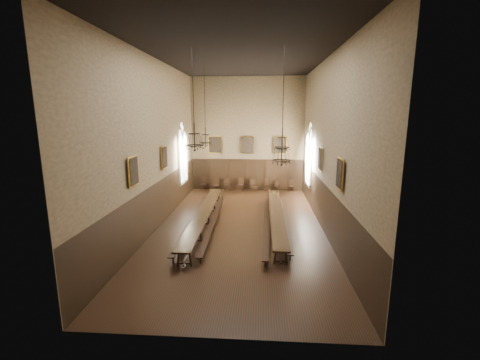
# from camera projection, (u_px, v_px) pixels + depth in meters

# --- Properties ---
(floor) EXTENTS (9.00, 18.00, 0.02)m
(floor) POSITION_uv_depth(u_px,v_px,m) (240.00, 227.00, 17.70)
(floor) COLOR black
(floor) RESTS_ON ground
(ceiling) EXTENTS (9.00, 18.00, 0.02)m
(ceiling) POSITION_uv_depth(u_px,v_px,m) (240.00, 54.00, 15.88)
(ceiling) COLOR black
(ceiling) RESTS_ON ground
(wall_back) EXTENTS (9.00, 0.02, 9.00)m
(wall_back) POSITION_uv_depth(u_px,v_px,m) (247.00, 135.00, 25.59)
(wall_back) COLOR #8E7B57
(wall_back) RESTS_ON ground
(wall_front) EXTENTS (9.00, 0.02, 9.00)m
(wall_front) POSITION_uv_depth(u_px,v_px,m) (216.00, 180.00, 7.98)
(wall_front) COLOR #8E7B57
(wall_front) RESTS_ON ground
(wall_left) EXTENTS (0.02, 18.00, 9.00)m
(wall_left) POSITION_uv_depth(u_px,v_px,m) (156.00, 145.00, 17.08)
(wall_left) COLOR #8E7B57
(wall_left) RESTS_ON ground
(wall_right) EXTENTS (0.02, 18.00, 9.00)m
(wall_right) POSITION_uv_depth(u_px,v_px,m) (327.00, 146.00, 16.50)
(wall_right) COLOR #8E7B57
(wall_right) RESTS_ON ground
(wainscot_panelling) EXTENTS (9.00, 18.00, 2.50)m
(wainscot_panelling) POSITION_uv_depth(u_px,v_px,m) (240.00, 205.00, 17.44)
(wainscot_panelling) COLOR black
(wainscot_panelling) RESTS_ON floor
(table_left) EXTENTS (0.86, 10.80, 0.84)m
(table_left) POSITION_uv_depth(u_px,v_px,m) (204.00, 219.00, 17.78)
(table_left) COLOR black
(table_left) RESTS_ON floor
(table_right) EXTENTS (0.76, 10.20, 0.80)m
(table_right) POSITION_uv_depth(u_px,v_px,m) (276.00, 220.00, 17.70)
(table_right) COLOR black
(table_right) RESTS_ON floor
(bench_left_outer) EXTENTS (0.61, 9.78, 0.44)m
(bench_left_outer) POSITION_uv_depth(u_px,v_px,m) (192.00, 222.00, 17.73)
(bench_left_outer) COLOR black
(bench_left_outer) RESTS_ON floor
(bench_left_inner) EXTENTS (0.56, 9.77, 0.44)m
(bench_left_inner) POSITION_uv_depth(u_px,v_px,m) (213.00, 222.00, 17.71)
(bench_left_inner) COLOR black
(bench_left_inner) RESTS_ON floor
(bench_right_inner) EXTENTS (0.51, 9.73, 0.44)m
(bench_right_inner) POSITION_uv_depth(u_px,v_px,m) (266.00, 224.00, 17.38)
(bench_right_inner) COLOR black
(bench_right_inner) RESTS_ON floor
(bench_right_outer) EXTENTS (0.59, 9.11, 0.41)m
(bench_right_outer) POSITION_uv_depth(u_px,v_px,m) (286.00, 222.00, 17.68)
(bench_right_outer) COLOR black
(bench_right_outer) RESTS_ON floor
(chair_0) EXTENTS (0.50, 0.50, 1.04)m
(chair_0) POSITION_uv_depth(u_px,v_px,m) (204.00, 186.00, 26.24)
(chair_0) COLOR black
(chair_0) RESTS_ON floor
(chair_1) EXTENTS (0.45, 0.45, 0.93)m
(chair_1) POSITION_uv_depth(u_px,v_px,m) (216.00, 187.00, 26.17)
(chair_1) COLOR black
(chair_1) RESTS_ON floor
(chair_2) EXTENTS (0.47, 0.47, 0.97)m
(chair_2) POSITION_uv_depth(u_px,v_px,m) (227.00, 187.00, 26.06)
(chair_2) COLOR black
(chair_2) RESTS_ON floor
(chair_3) EXTENTS (0.57, 0.57, 1.03)m
(chair_3) POSITION_uv_depth(u_px,v_px,m) (240.00, 187.00, 26.06)
(chair_3) COLOR black
(chair_3) RESTS_ON floor
(chair_4) EXTENTS (0.52, 0.52, 0.93)m
(chair_4) POSITION_uv_depth(u_px,v_px,m) (253.00, 188.00, 25.94)
(chair_4) COLOR black
(chair_4) RESTS_ON floor
(chair_5) EXTENTS (0.46, 0.46, 0.96)m
(chair_5) POSITION_uv_depth(u_px,v_px,m) (267.00, 188.00, 25.91)
(chair_5) COLOR black
(chair_5) RESTS_ON floor
(chair_6) EXTENTS (0.41, 0.41, 0.87)m
(chair_6) POSITION_uv_depth(u_px,v_px,m) (277.00, 188.00, 25.90)
(chair_6) COLOR black
(chair_6) RESTS_ON floor
(chair_7) EXTENTS (0.41, 0.41, 0.89)m
(chair_7) POSITION_uv_depth(u_px,v_px,m) (291.00, 188.00, 25.80)
(chair_7) COLOR black
(chair_7) RESTS_ON floor
(chandelier_back_left) EXTENTS (0.76, 0.76, 4.76)m
(chandelier_back_left) POSITION_uv_depth(u_px,v_px,m) (205.00, 137.00, 19.77)
(chandelier_back_left) COLOR black
(chandelier_back_left) RESTS_ON ceiling
(chandelier_back_right) EXTENTS (0.90, 0.90, 4.96)m
(chandelier_back_right) POSITION_uv_depth(u_px,v_px,m) (282.00, 142.00, 18.69)
(chandelier_back_right) COLOR black
(chandelier_back_right) RESTS_ON ceiling
(chandelier_front_left) EXTENTS (0.84, 0.84, 4.46)m
(chandelier_front_left) POSITION_uv_depth(u_px,v_px,m) (194.00, 139.00, 14.79)
(chandelier_front_left) COLOR black
(chandelier_front_left) RESTS_ON ceiling
(chandelier_front_right) EXTENTS (0.83, 0.83, 5.12)m
(chandelier_front_right) POSITION_uv_depth(u_px,v_px,m) (282.00, 153.00, 14.63)
(chandelier_front_right) COLOR black
(chandelier_front_right) RESTS_ON ceiling
(portrait_back_0) EXTENTS (1.10, 0.12, 1.40)m
(portrait_back_0) POSITION_uv_depth(u_px,v_px,m) (215.00, 145.00, 25.80)
(portrait_back_0) COLOR gold
(portrait_back_0) RESTS_ON wall_back
(portrait_back_1) EXTENTS (1.10, 0.12, 1.40)m
(portrait_back_1) POSITION_uv_depth(u_px,v_px,m) (247.00, 145.00, 25.63)
(portrait_back_1) COLOR gold
(portrait_back_1) RESTS_ON wall_back
(portrait_back_2) EXTENTS (1.10, 0.12, 1.40)m
(portrait_back_2) POSITION_uv_depth(u_px,v_px,m) (280.00, 145.00, 25.46)
(portrait_back_2) COLOR gold
(portrait_back_2) RESTS_ON wall_back
(portrait_left_0) EXTENTS (0.12, 1.00, 1.30)m
(portrait_left_0) POSITION_uv_depth(u_px,v_px,m) (164.00, 157.00, 18.21)
(portrait_left_0) COLOR gold
(portrait_left_0) RESTS_ON wall_left
(portrait_left_1) EXTENTS (0.12, 1.00, 1.30)m
(portrait_left_1) POSITION_uv_depth(u_px,v_px,m) (133.00, 171.00, 13.81)
(portrait_left_1) COLOR gold
(portrait_left_1) RESTS_ON wall_left
(portrait_right_0) EXTENTS (0.12, 1.00, 1.30)m
(portrait_right_0) POSITION_uv_depth(u_px,v_px,m) (320.00, 159.00, 17.64)
(portrait_right_0) COLOR gold
(portrait_right_0) RESTS_ON wall_right
(portrait_right_1) EXTENTS (0.12, 1.00, 1.30)m
(portrait_right_1) POSITION_uv_depth(u_px,v_px,m) (340.00, 174.00, 13.25)
(portrait_right_1) COLOR gold
(portrait_right_1) RESTS_ON wall_right
(window_right) EXTENTS (0.20, 2.20, 4.60)m
(window_right) POSITION_uv_depth(u_px,v_px,m) (309.00, 154.00, 22.10)
(window_right) COLOR white
(window_right) RESTS_ON wall_right
(window_left) EXTENTS (0.20, 2.20, 4.60)m
(window_left) POSITION_uv_depth(u_px,v_px,m) (183.00, 153.00, 22.67)
(window_left) COLOR white
(window_left) RESTS_ON wall_left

